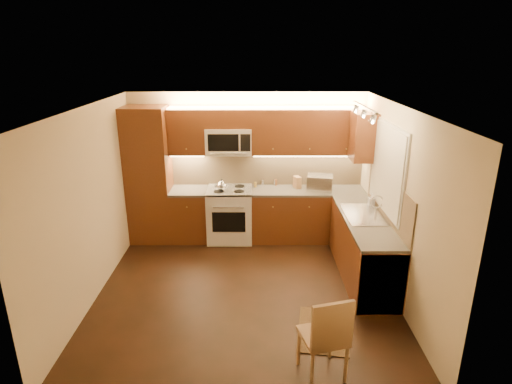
{
  "coord_description": "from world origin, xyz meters",
  "views": [
    {
      "loc": [
        0.14,
        -5.11,
        3.18
      ],
      "look_at": [
        0.15,
        0.55,
        1.25
      ],
      "focal_mm": 29.64,
      "sensor_mm": 36.0,
      "label": 1
    }
  ],
  "objects_px": {
    "stove": "(230,214)",
    "kettle": "(222,185)",
    "knife_block": "(297,182)",
    "dining_chair": "(323,334)",
    "sink": "(364,210)",
    "toaster_oven": "(320,183)",
    "microwave": "(229,141)",
    "soap_bottle": "(371,200)"
  },
  "relations": [
    {
      "from": "kettle",
      "to": "dining_chair",
      "type": "distance_m",
      "value": 3.45
    },
    {
      "from": "sink",
      "to": "dining_chair",
      "type": "bearing_deg",
      "value": -112.5
    },
    {
      "from": "stove",
      "to": "soap_bottle",
      "type": "height_order",
      "value": "soap_bottle"
    },
    {
      "from": "knife_block",
      "to": "dining_chair",
      "type": "relative_size",
      "value": 0.21
    },
    {
      "from": "sink",
      "to": "soap_bottle",
      "type": "bearing_deg",
      "value": 60.45
    },
    {
      "from": "microwave",
      "to": "knife_block",
      "type": "xyz_separation_m",
      "value": [
        1.16,
        -0.01,
        -0.72
      ]
    },
    {
      "from": "stove",
      "to": "kettle",
      "type": "bearing_deg",
      "value": -144.29
    },
    {
      "from": "sink",
      "to": "soap_bottle",
      "type": "height_order",
      "value": "soap_bottle"
    },
    {
      "from": "kettle",
      "to": "dining_chair",
      "type": "xyz_separation_m",
      "value": [
        1.24,
        -3.17,
        -0.55
      ]
    },
    {
      "from": "sink",
      "to": "dining_chair",
      "type": "relative_size",
      "value": 0.9
    },
    {
      "from": "microwave",
      "to": "kettle",
      "type": "bearing_deg",
      "value": -118.33
    },
    {
      "from": "microwave",
      "to": "knife_block",
      "type": "relative_size",
      "value": 3.75
    },
    {
      "from": "toaster_oven",
      "to": "stove",
      "type": "bearing_deg",
      "value": -167.96
    },
    {
      "from": "kettle",
      "to": "knife_block",
      "type": "distance_m",
      "value": 1.3
    },
    {
      "from": "soap_bottle",
      "to": "knife_block",
      "type": "bearing_deg",
      "value": 134.67
    },
    {
      "from": "microwave",
      "to": "soap_bottle",
      "type": "relative_size",
      "value": 3.77
    },
    {
      "from": "sink",
      "to": "knife_block",
      "type": "relative_size",
      "value": 4.24
    },
    {
      "from": "toaster_oven",
      "to": "soap_bottle",
      "type": "xyz_separation_m",
      "value": [
        0.67,
        -0.79,
        -0.03
      ]
    },
    {
      "from": "knife_block",
      "to": "dining_chair",
      "type": "bearing_deg",
      "value": -112.33
    },
    {
      "from": "soap_bottle",
      "to": "dining_chair",
      "type": "height_order",
      "value": "soap_bottle"
    },
    {
      "from": "toaster_oven",
      "to": "knife_block",
      "type": "distance_m",
      "value": 0.39
    },
    {
      "from": "microwave",
      "to": "toaster_oven",
      "type": "bearing_deg",
      "value": -4.38
    },
    {
      "from": "stove",
      "to": "toaster_oven",
      "type": "bearing_deg",
      "value": 0.66
    },
    {
      "from": "knife_block",
      "to": "soap_bottle",
      "type": "distance_m",
      "value": 1.37
    },
    {
      "from": "toaster_oven",
      "to": "dining_chair",
      "type": "height_order",
      "value": "toaster_oven"
    },
    {
      "from": "knife_block",
      "to": "dining_chair",
      "type": "xyz_separation_m",
      "value": [
        -0.04,
        -3.38,
        -0.52
      ]
    },
    {
      "from": "toaster_oven",
      "to": "soap_bottle",
      "type": "distance_m",
      "value": 1.03
    },
    {
      "from": "soap_bottle",
      "to": "dining_chair",
      "type": "bearing_deg",
      "value": -118.36
    },
    {
      "from": "stove",
      "to": "toaster_oven",
      "type": "xyz_separation_m",
      "value": [
        1.53,
        0.02,
        0.57
      ]
    },
    {
      "from": "knife_block",
      "to": "microwave",
      "type": "bearing_deg",
      "value": 157.8
    },
    {
      "from": "soap_bottle",
      "to": "sink",
      "type": "bearing_deg",
      "value": -124.35
    },
    {
      "from": "stove",
      "to": "kettle",
      "type": "distance_m",
      "value": 0.58
    },
    {
      "from": "microwave",
      "to": "kettle",
      "type": "relative_size",
      "value": 3.66
    },
    {
      "from": "dining_chair",
      "to": "soap_bottle",
      "type": "bearing_deg",
      "value": 51.35
    },
    {
      "from": "knife_block",
      "to": "stove",
      "type": "bearing_deg",
      "value": 164.44
    },
    {
      "from": "stove",
      "to": "soap_bottle",
      "type": "bearing_deg",
      "value": -19.23
    },
    {
      "from": "knife_block",
      "to": "kettle",
      "type": "bearing_deg",
      "value": 167.65
    },
    {
      "from": "microwave",
      "to": "kettle",
      "type": "height_order",
      "value": "microwave"
    },
    {
      "from": "kettle",
      "to": "dining_chair",
      "type": "height_order",
      "value": "kettle"
    },
    {
      "from": "microwave",
      "to": "knife_block",
      "type": "bearing_deg",
      "value": -0.59
    },
    {
      "from": "knife_block",
      "to": "toaster_oven",
      "type": "bearing_deg",
      "value": -37.44
    },
    {
      "from": "stove",
      "to": "toaster_oven",
      "type": "height_order",
      "value": "toaster_oven"
    }
  ]
}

